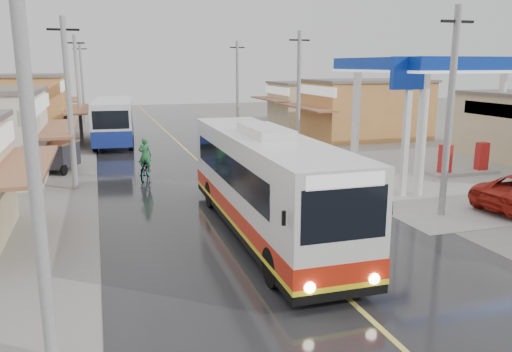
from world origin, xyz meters
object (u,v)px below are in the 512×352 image
(coach_bus, at_px, (264,183))
(second_bus, at_px, (114,120))
(tricycle_near, at_px, (61,155))
(cyclist, at_px, (145,166))
(tricycle_far, at_px, (45,146))

(coach_bus, distance_m, second_bus, 23.22)
(tricycle_near, bearing_deg, cyclist, -13.50)
(second_bus, distance_m, tricycle_near, 10.16)
(tricycle_far, bearing_deg, tricycle_near, -51.94)
(tricycle_near, bearing_deg, second_bus, 95.91)
(coach_bus, height_order, second_bus, coach_bus)
(tricycle_far, bearing_deg, second_bus, 74.85)
(coach_bus, xyz_separation_m, tricycle_near, (-7.46, 13.26, -0.86))
(cyclist, bearing_deg, tricycle_near, 158.04)
(coach_bus, xyz_separation_m, second_bus, (-4.20, 22.84, -0.06))
(second_bus, height_order, tricycle_near, second_bus)
(cyclist, relative_size, tricycle_far, 0.85)
(second_bus, xyz_separation_m, tricycle_far, (-4.36, -6.20, -0.77))
(cyclist, bearing_deg, coach_bus, -55.92)
(second_bus, xyz_separation_m, tricycle_near, (-3.26, -9.58, -0.80))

